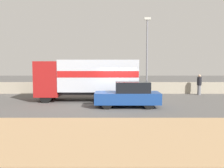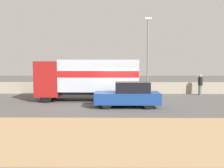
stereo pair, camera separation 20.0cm
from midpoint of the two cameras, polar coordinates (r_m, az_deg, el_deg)
ground_plane at (r=16.69m, az=1.87°, el=-4.96°), size 80.00×80.00×0.00m
dirt_shoulder_foreground at (r=9.94m, az=2.72°, el=-11.61°), size 60.00×6.04×0.04m
stone_wall_backdrop at (r=23.22m, az=1.53°, el=-0.89°), size 60.00×0.35×1.06m
street_lamp at (r=22.39m, az=8.43°, el=7.62°), size 0.56×0.28×6.80m
box_truck at (r=18.83m, az=-4.99°, el=1.66°), size 7.49×2.57×3.07m
car_hatchback at (r=16.04m, az=4.17°, el=-2.47°), size 4.15×1.74×1.64m
pedestrian at (r=23.51m, az=19.75°, el=-0.08°), size 0.40×0.40×1.82m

